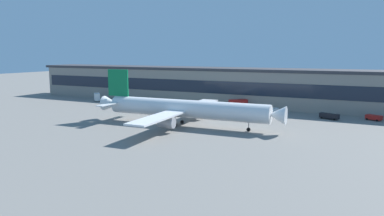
% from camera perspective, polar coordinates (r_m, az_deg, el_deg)
% --- Properties ---
extents(ground_plane, '(600.00, 600.00, 0.00)m').
position_cam_1_polar(ground_plane, '(114.54, -6.45, -2.44)').
color(ground_plane, slate).
extents(terminal_building, '(190.01, 19.29, 15.87)m').
position_cam_1_polar(terminal_building, '(159.60, 3.78, 3.65)').
color(terminal_building, gray).
rests_on(terminal_building, ground_plane).
extents(airliner, '(61.14, 52.41, 16.91)m').
position_cam_1_polar(airliner, '(109.31, -1.37, -0.11)').
color(airliner, white).
rests_on(airliner, ground_plane).
extents(belt_loader, '(6.69, 4.12, 1.95)m').
position_cam_1_polar(belt_loader, '(129.27, 21.13, -1.17)').
color(belt_loader, black).
rests_on(belt_loader, ground_plane).
extents(follow_me_car, '(3.19, 4.77, 1.85)m').
position_cam_1_polar(follow_me_car, '(155.12, -5.55, 0.92)').
color(follow_me_car, black).
rests_on(follow_me_car, ground_plane).
extents(stair_truck, '(5.91, 5.97, 3.55)m').
position_cam_1_polar(stair_truck, '(172.63, -15.01, 1.76)').
color(stair_truck, white).
rests_on(stair_truck, ground_plane).
extents(baggage_tug, '(3.91, 4.00, 1.85)m').
position_cam_1_polar(baggage_tug, '(136.13, 12.91, -0.36)').
color(baggage_tug, white).
rests_on(baggage_tug, ground_plane).
extents(pushback_tractor, '(5.46, 4.53, 1.75)m').
position_cam_1_polar(pushback_tractor, '(133.19, 27.13, -1.32)').
color(pushback_tractor, red).
rests_on(pushback_tractor, ground_plane).
extents(catering_truck, '(7.06, 6.79, 4.15)m').
position_cam_1_polar(catering_truck, '(141.38, 7.48, 0.62)').
color(catering_truck, red).
rests_on(catering_truck, ground_plane).
extents(crew_van, '(3.07, 5.50, 2.55)m').
position_cam_1_polar(crew_van, '(158.48, -11.46, 1.09)').
color(crew_van, gray).
rests_on(crew_van, ground_plane).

